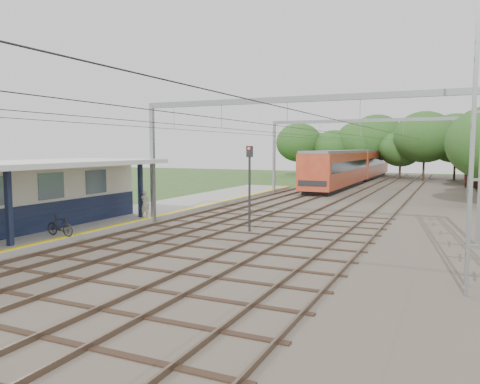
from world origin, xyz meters
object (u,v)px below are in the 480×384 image
Objects in this scene: train at (355,165)px; signal_post at (250,178)px; person at (145,204)px; bicycle at (60,226)px.

signal_post reaches higher than train.
train is at bearing -103.31° from person.
train is (5.10, 43.58, 1.43)m from bicycle.
signal_post reaches higher than person.
person is 0.04× the size of train.
train is 37.56m from signal_post.
train is (5.10, 37.02, 1.10)m from person.
signal_post is at bearing 170.56° from person.
bicycle is at bearing -145.85° from signal_post.
person is 0.36× the size of signal_post.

